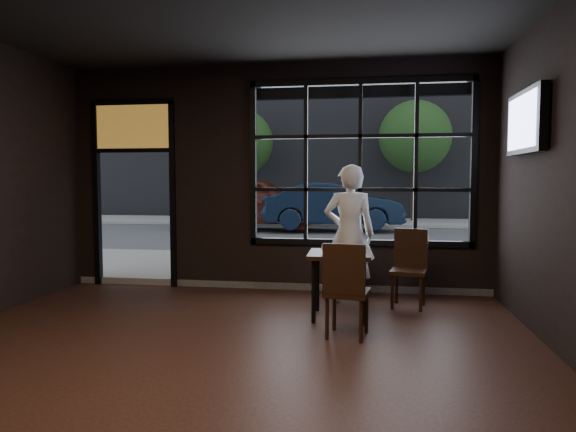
% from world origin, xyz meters
% --- Properties ---
extents(floor, '(6.00, 7.00, 0.02)m').
position_xyz_m(floor, '(0.00, 0.00, -0.01)').
color(floor, black).
rests_on(floor, ground).
extents(window_frame, '(3.06, 0.12, 2.28)m').
position_xyz_m(window_frame, '(1.20, 3.50, 1.80)').
color(window_frame, black).
rests_on(window_frame, ground).
extents(stained_transom, '(1.20, 0.06, 0.70)m').
position_xyz_m(stained_transom, '(-2.10, 3.50, 2.35)').
color(stained_transom, orange).
rests_on(stained_transom, ground).
extents(street_asphalt, '(60.00, 41.00, 0.04)m').
position_xyz_m(street_asphalt, '(0.00, 24.00, -0.02)').
color(street_asphalt, '#545456').
rests_on(street_asphalt, ground).
extents(building_across, '(28.00, 12.00, 15.00)m').
position_xyz_m(building_across, '(0.00, 23.00, 7.50)').
color(building_across, '#5B5956').
rests_on(building_across, ground).
extents(cafe_table, '(0.71, 0.71, 0.75)m').
position_xyz_m(cafe_table, '(1.00, 2.13, 0.38)').
color(cafe_table, black).
rests_on(cafe_table, floor).
extents(chair_near, '(0.47, 0.47, 0.96)m').
position_xyz_m(chair_near, '(1.12, 1.43, 0.48)').
color(chair_near, black).
rests_on(chair_near, floor).
extents(chair_window, '(0.49, 0.49, 0.96)m').
position_xyz_m(chair_window, '(1.82, 2.73, 0.48)').
color(chair_window, black).
rests_on(chair_window, floor).
extents(man, '(0.68, 0.48, 1.76)m').
position_xyz_m(man, '(1.09, 2.88, 0.88)').
color(man, silver).
rests_on(man, floor).
extents(hotdog, '(0.21, 0.14, 0.06)m').
position_xyz_m(hotdog, '(1.10, 2.30, 0.78)').
color(hotdog, tan).
rests_on(hotdog, cafe_table).
extents(cup, '(0.13, 0.13, 0.10)m').
position_xyz_m(cup, '(0.86, 2.06, 0.79)').
color(cup, silver).
rests_on(cup, cafe_table).
extents(tv, '(0.13, 1.12, 0.66)m').
position_xyz_m(tv, '(2.93, 2.05, 2.17)').
color(tv, black).
rests_on(tv, wall_right).
extents(navy_car, '(4.39, 2.07, 1.39)m').
position_xyz_m(navy_car, '(0.25, 11.95, 0.80)').
color(navy_car, black).
rests_on(navy_car, street_asphalt).
extents(maroon_car, '(4.65, 1.88, 1.58)m').
position_xyz_m(maroon_car, '(-2.15, 12.08, 0.89)').
color(maroon_car, '#592118').
rests_on(maroon_car, street_asphalt).
extents(tree_left, '(2.47, 2.47, 4.21)m').
position_xyz_m(tree_left, '(-3.43, 15.20, 2.97)').
color(tree_left, '#332114').
rests_on(tree_left, street_asphalt).
extents(tree_right, '(2.60, 2.60, 4.44)m').
position_xyz_m(tree_right, '(2.99, 15.49, 3.12)').
color(tree_right, '#332114').
rests_on(tree_right, street_asphalt).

